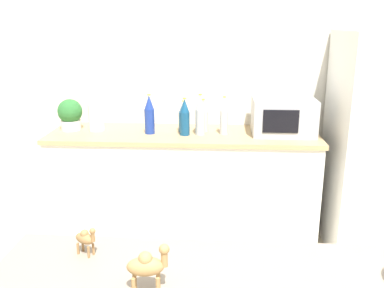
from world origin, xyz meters
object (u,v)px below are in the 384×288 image
camel_figurine_second (147,265)px  back_bottle_3 (185,117)px  back_bottle_2 (200,115)px  back_bottle_0 (184,117)px  back_bottle_5 (203,116)px  paper_towel_roll (96,117)px  back_bottle_4 (149,115)px  camel_figurine (86,238)px  potted_plant (70,114)px  microwave (283,116)px  back_bottle_1 (224,116)px

camel_figurine_second → back_bottle_3: bearing=91.6°
back_bottle_3 → back_bottle_2: bearing=11.3°
back_bottle_0 → back_bottle_5: back_bottle_5 is taller
paper_towel_roll → back_bottle_4: size_ratio=0.71×
back_bottle_0 → back_bottle_3: back_bottle_3 is taller
camel_figurine → back_bottle_0: bearing=84.9°
potted_plant → microwave: 1.71m
back_bottle_0 → camel_figurine: (-0.18, -2.00, 0.01)m
potted_plant → back_bottle_0: size_ratio=1.00×
paper_towel_roll → back_bottle_3: bearing=-8.0°
back_bottle_0 → microwave: bearing=-1.2°
back_bottle_2 → paper_towel_roll: bearing=174.7°
back_bottle_3 → potted_plant: bearing=173.7°
back_bottle_5 → back_bottle_2: bearing=-100.6°
back_bottle_1 → back_bottle_5: bearing=155.4°
microwave → paper_towel_roll: bearing=179.6°
potted_plant → back_bottle_3: back_bottle_3 is taller
back_bottle_2 → back_bottle_3: 0.12m
back_bottle_0 → back_bottle_3: size_ratio=0.86×
paper_towel_roll → back_bottle_1: size_ratio=0.74×
paper_towel_roll → back_bottle_3: 0.73m
paper_towel_roll → back_bottle_4: 0.45m
back_bottle_3 → back_bottle_1: bearing=8.2°
back_bottle_4 → camel_figurine: (0.08, -1.92, -0.02)m
potted_plant → back_bottle_4: (0.66, -0.07, 0.02)m
back_bottle_1 → back_bottle_2: bearing=-173.8°
back_bottle_2 → potted_plant: bearing=175.7°
back_bottle_0 → back_bottle_3: (0.02, -0.11, 0.02)m
camel_figurine → potted_plant: bearing=110.5°
back_bottle_1 → back_bottle_4: (-0.58, -0.01, 0.01)m
back_bottle_2 → microwave: bearing=5.9°
back_bottle_2 → camel_figurine_second: (-0.06, -2.12, 0.00)m
microwave → potted_plant: bearing=179.6°
back_bottle_4 → back_bottle_1: bearing=1.3°
potted_plant → back_bottle_0: same height
back_bottle_0 → potted_plant: bearing=-179.7°
microwave → camel_figurine: size_ratio=4.23×
potted_plant → camel_figurine_second: potted_plant is taller
potted_plant → back_bottle_2: bearing=-4.3°
paper_towel_roll → microwave: size_ratio=0.46×
paper_towel_roll → back_bottle_2: back_bottle_2 is taller
paper_towel_roll → back_bottle_5: size_ratio=0.84×
back_bottle_0 → back_bottle_1: bearing=-11.2°
potted_plant → microwave: size_ratio=0.53×
microwave → back_bottle_2: bearing=-174.1°
potted_plant → back_bottle_1: 1.25m
microwave → back_bottle_5: bearing=177.3°
paper_towel_roll → back_bottle_4: back_bottle_4 is taller
camel_figurine_second → back_bottle_4: bearing=99.0°
paper_towel_roll → microwave: microwave is taller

